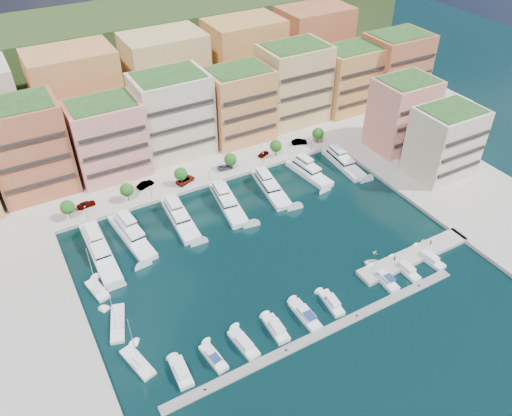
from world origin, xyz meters
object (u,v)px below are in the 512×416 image
(cruiser_7, at_px, (384,279))
(cruiser_8, at_px, (405,269))
(cruiser_3, at_px, (276,329))
(person_0, at_px, (395,258))
(tree_1, at_px, (127,190))
(sailboat_1, at_px, (118,324))
(tender_0, at_px, (372,262))
(lamppost_2, at_px, (210,173))
(cruiser_1, at_px, (214,358))
(tree_4, at_px, (276,146))
(cruiser_9, at_px, (429,258))
(lamppost_4, at_px, (312,142))
(car_2, at_px, (185,180))
(cruiser_4, at_px, (305,315))
(lamppost_0, at_px, (86,210))
(lamppost_3, at_px, (263,157))
(person_1, at_px, (430,243))
(tree_5, at_px, (318,134))
(sailboat_2, at_px, (97,290))
(cruiser_2, at_px, (244,344))
(yacht_0, at_px, (99,248))
(yacht_3, at_px, (227,201))
(car_5, at_px, (299,142))
(tree_3, at_px, (230,159))
(car_1, at_px, (145,184))
(lamppost_1, at_px, (151,191))
(car_4, at_px, (263,154))
(car_0, at_px, (86,204))
(yacht_1, at_px, (131,234))
(cruiser_5, at_px, (332,303))
(tree_2, at_px, (181,174))
(yacht_4, at_px, (270,187))
(sailboat_0, at_px, (138,363))
(cruiser_0, at_px, (181,373))
(tender_1, at_px, (375,252))
(yacht_6, at_px, (342,161))
(yacht_2, at_px, (179,216))
(tree_0, at_px, (67,207))

(cruiser_7, xyz_separation_m, cruiser_8, (6.51, 0.02, -0.02))
(cruiser_3, bearing_deg, person_0, 5.19)
(tree_1, bearing_deg, sailboat_1, -111.16)
(tender_0, xyz_separation_m, person_0, (4.37, -2.60, 1.43))
(lamppost_2, relative_size, cruiser_1, 0.54)
(tree_4, relative_size, cruiser_9, 0.63)
(lamppost_4, bearing_deg, car_2, 176.04)
(cruiser_4, bearing_deg, lamppost_0, 120.04)
(lamppost_3, relative_size, person_1, 2.63)
(tree_5, xyz_separation_m, sailboat_2, (-80.74, -28.55, -4.42))
(cruiser_2, bearing_deg, cruiser_7, -0.03)
(yacht_0, bearing_deg, yacht_3, 2.87)
(cruiser_3, xyz_separation_m, car_5, (45.78, 60.74, 1.29))
(tree_3, bearing_deg, person_0, -73.64)
(tree_4, height_order, lamppost_0, tree_4)
(car_1, bearing_deg, lamppost_1, 158.38)
(tree_5, xyz_separation_m, car_4, (-19.17, 2.19, -3.03))
(yacht_3, distance_m, car_2, 15.83)
(cruiser_8, relative_size, car_0, 1.73)
(cruiser_2, relative_size, person_0, 5.06)
(yacht_1, xyz_separation_m, cruiser_3, (16.98, -43.94, -0.54))
(cruiser_5, relative_size, car_5, 1.54)
(cruiser_5, bearing_deg, tree_2, 101.01)
(cruiser_2, relative_size, car_1, 1.65)
(cruiser_5, relative_size, cruiser_8, 0.92)
(yacht_0, height_order, yacht_3, same)
(yacht_4, height_order, sailboat_0, sailboat_0)
(tree_3, distance_m, cruiser_0, 70.93)
(tree_5, bearing_deg, lamppost_1, -177.73)
(lamppost_2, bearing_deg, tree_3, 16.04)
(tree_2, bearing_deg, tender_1, -58.50)
(tree_3, xyz_separation_m, yacht_3, (-8.21, -13.84, -3.53))
(yacht_4, relative_size, car_5, 3.98)
(lamppost_3, xyz_separation_m, yacht_6, (22.34, -10.84, -2.62))
(tree_3, distance_m, person_1, 61.65)
(tree_2, distance_m, tree_3, 16.00)
(cruiser_3, bearing_deg, cruiser_9, -0.02)
(tree_3, xyz_separation_m, cruiser_0, (-40.51, -58.08, -4.20))
(cruiser_2, height_order, car_2, car_2)
(cruiser_1, height_order, car_4, car_4)
(lamppost_4, distance_m, cruiser_3, 73.07)
(yacht_0, xyz_separation_m, sailboat_0, (-2.36, -35.97, -0.90))
(cruiser_1, distance_m, cruiser_4, 21.86)
(lamppost_1, relative_size, yacht_2, 0.21)
(tree_3, xyz_separation_m, person_1, (27.82, -54.95, -2.94))
(tree_0, relative_size, cruiser_8, 0.66)
(tree_2, xyz_separation_m, tree_4, (32.00, 0.00, 0.00))
(tender_1, distance_m, car_1, 67.25)
(tree_0, distance_m, tree_1, 16.00)
(person_1, bearing_deg, car_2, -83.59)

